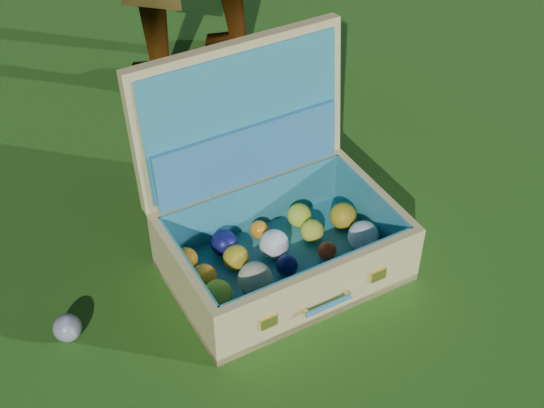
# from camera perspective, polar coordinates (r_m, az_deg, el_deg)

# --- Properties ---
(ground) EXTENTS (60.00, 60.00, 0.00)m
(ground) POSITION_cam_1_polar(r_m,az_deg,el_deg) (1.94, -2.17, -3.50)
(ground) COLOR #215114
(ground) RESTS_ON ground
(stray_ball) EXTENTS (0.06, 0.06, 0.06)m
(stray_ball) POSITION_cam_1_polar(r_m,az_deg,el_deg) (1.78, -15.16, -8.99)
(stray_ball) COLOR #3F6CA5
(stray_ball) RESTS_ON ground
(suitcase) EXTENTS (0.58, 0.48, 0.53)m
(suitcase) POSITION_cam_1_polar(r_m,az_deg,el_deg) (1.83, -0.18, -0.49)
(suitcase) COLOR #D7BF74
(suitcase) RESTS_ON ground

